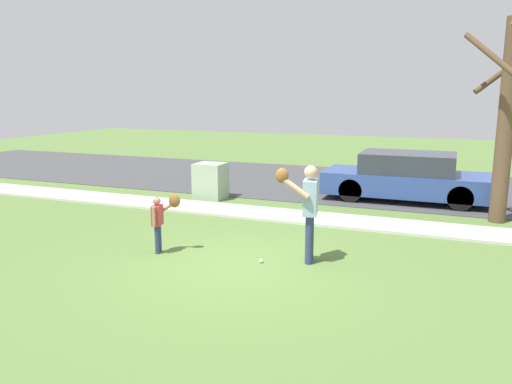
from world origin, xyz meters
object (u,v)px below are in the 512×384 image
person_adult (308,204)px  street_tree_near (507,116)px  utility_cabinet (211,181)px  parked_wagon_blue (407,177)px  person_child (162,216)px  baseball (261,261)px

person_adult → street_tree_near: (3.33, 4.40, 1.39)m
utility_cabinet → parked_wagon_blue: size_ratio=0.22×
utility_cabinet → parked_wagon_blue: bearing=18.3°
parked_wagon_blue → street_tree_near: bearing=-36.3°
person_child → baseball: (1.94, 0.14, -0.68)m
utility_cabinet → street_tree_near: 7.66m
person_adult → parked_wagon_blue: (1.13, 6.01, -0.41)m
baseball → parked_wagon_blue: bearing=73.6°
person_adult → baseball: 1.31m
person_adult → street_tree_near: street_tree_near is taller
street_tree_near → person_adult: bearing=-127.2°
person_adult → parked_wagon_blue: 6.13m
utility_cabinet → street_tree_near: bearing=0.8°
utility_cabinet → person_adult: bearing=-46.5°
person_child → utility_cabinet: size_ratio=1.10×
person_adult → parked_wagon_blue: person_adult is taller
street_tree_near → parked_wagon_blue: (-2.21, 1.62, -1.80)m
baseball → parked_wagon_blue: parked_wagon_blue is taller
baseball → street_tree_near: 6.69m
person_child → baseball: person_child is taller
person_child → street_tree_near: street_tree_near is taller
person_child → baseball: size_ratio=15.04×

